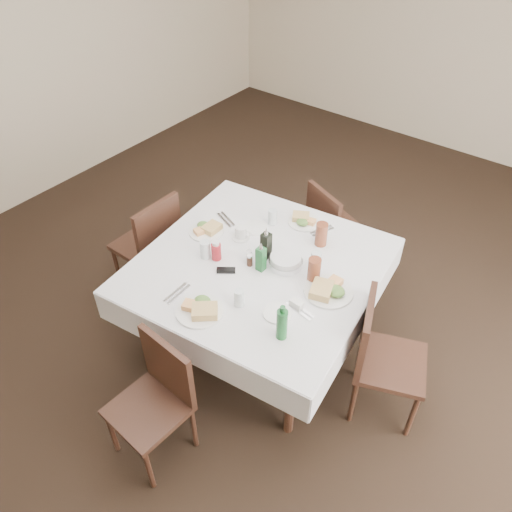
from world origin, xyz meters
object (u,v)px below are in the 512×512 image
at_px(chair_south, 158,393).
at_px(green_bottle, 282,324).
at_px(water_e, 316,260).
at_px(water_w, 205,249).
at_px(chair_east, 379,352).
at_px(oil_cruet_green, 261,258).
at_px(water_n, 273,217).
at_px(chair_west, 152,241).
at_px(oil_cruet_dark, 266,244).
at_px(dining_table, 258,272).
at_px(ketchup_bottle, 216,251).
at_px(chair_north, 331,227).
at_px(coffee_mug, 241,233).
at_px(water_s, 239,298).
at_px(bread_basket, 286,261).

bearing_deg(chair_south, green_bottle, 51.90).
xyz_separation_m(water_e, water_w, (-0.63, -0.35, 0.00)).
relative_size(chair_east, oil_cruet_green, 4.03).
relative_size(water_n, water_e, 0.93).
distance_m(water_e, water_w, 0.72).
relative_size(chair_west, oil_cruet_dark, 3.74).
distance_m(dining_table, ketchup_bottle, 0.31).
distance_m(chair_north, green_bottle, 1.50).
bearing_deg(chair_south, chair_east, 49.29).
xyz_separation_m(ketchup_bottle, coffee_mug, (-0.01, 0.27, -0.02)).
height_order(water_s, green_bottle, green_bottle).
bearing_deg(oil_cruet_green, coffee_mug, 150.08).
bearing_deg(water_w, coffee_mug, 78.83).
xyz_separation_m(chair_west, oil_cruet_dark, (0.97, 0.15, 0.35)).
xyz_separation_m(chair_south, chair_west, (-1.00, 0.91, 0.03)).
height_order(bread_basket, ketchup_bottle, ketchup_bottle).
bearing_deg(water_n, chair_west, -149.25).
bearing_deg(bread_basket, chair_south, -96.51).
relative_size(bread_basket, ketchup_bottle, 1.59).
xyz_separation_m(oil_cruet_dark, ketchup_bottle, (-0.25, -0.21, -0.04)).
distance_m(ketchup_bottle, coffee_mug, 0.27).
distance_m(ketchup_bottle, green_bottle, 0.78).
xyz_separation_m(water_n, water_e, (0.50, -0.21, 0.00)).
xyz_separation_m(bread_basket, coffee_mug, (-0.41, 0.05, 0.01)).
bearing_deg(water_s, chair_north, 95.61).
distance_m(water_n, coffee_mug, 0.28).
height_order(chair_west, coffee_mug, chair_west).
bearing_deg(chair_west, coffee_mug, 16.07).
xyz_separation_m(chair_west, water_n, (0.79, 0.47, 0.31)).
bearing_deg(green_bottle, water_s, 171.71).
relative_size(water_w, oil_cruet_green, 0.58).
xyz_separation_m(oil_cruet_dark, oil_cruet_green, (0.05, -0.12, -0.01)).
xyz_separation_m(chair_north, water_n, (-0.19, -0.56, 0.34)).
bearing_deg(water_s, green_bottle, -8.29).
bearing_deg(ketchup_bottle, bread_basket, 29.18).
bearing_deg(water_w, green_bottle, -17.72).
xyz_separation_m(chair_north, oil_cruet_dark, (-0.01, -0.88, 0.38)).
bearing_deg(dining_table, water_n, 114.39).
distance_m(chair_north, chair_south, 1.94).
xyz_separation_m(chair_south, oil_cruet_green, (0.02, 0.95, 0.38)).
xyz_separation_m(dining_table, oil_cruet_green, (0.04, -0.03, 0.17)).
distance_m(dining_table, chair_south, 1.00).
distance_m(chair_west, water_e, 1.35).
height_order(water_n, water_s, water_n).
height_order(chair_south, oil_cruet_green, oil_cruet_green).
height_order(coffee_mug, green_bottle, green_bottle).
bearing_deg(ketchup_bottle, oil_cruet_dark, 41.03).
xyz_separation_m(chair_north, chair_west, (-0.98, -1.03, 0.03)).
distance_m(water_s, oil_cruet_green, 0.34).
relative_size(chair_south, oil_cruet_green, 3.83).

